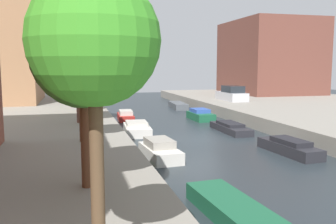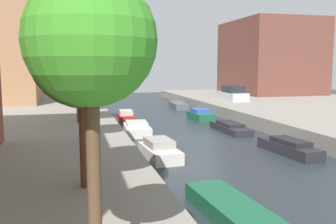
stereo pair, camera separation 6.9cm
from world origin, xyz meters
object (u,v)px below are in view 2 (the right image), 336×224
street_tree_1 (83,56)px  street_tree_2 (79,57)px  moored_boat_left_4 (126,116)px  street_tree_4 (77,60)px  moored_boat_right_2 (289,147)px  moored_boat_left_3 (137,129)px  street_tree_5 (76,62)px  moored_boat_right_5 (178,105)px  moored_boat_left_1 (230,209)px  moored_boat_right_4 (201,115)px  low_block_right (270,57)px  moored_boat_right_3 (230,128)px  street_tree_3 (78,57)px  street_tree_0 (91,43)px  parked_car (232,94)px  moored_boat_left_2 (159,150)px

street_tree_1 → street_tree_2: street_tree_1 is taller
moored_boat_left_4 → street_tree_1: bearing=-101.0°
street_tree_4 → moored_boat_right_2: 17.47m
moored_boat_left_3 → street_tree_1: bearing=-105.7°
street_tree_5 → moored_boat_right_2: 22.18m
moored_boat_right_5 → moored_boat_left_1: bearing=-102.9°
moored_boat_right_4 → moored_boat_right_5: moored_boat_right_4 is taller
low_block_right → moored_boat_right_2: (-14.79, -28.29, -5.44)m
moored_boat_left_3 → moored_boat_right_2: 10.23m
low_block_right → moored_boat_left_1: bearing=-121.1°
street_tree_5 → street_tree_1: bearing=-90.0°
moored_boat_left_1 → moored_boat_right_5: size_ratio=0.90×
street_tree_1 → moored_boat_right_3: street_tree_1 is taller
street_tree_3 → street_tree_4: size_ratio=1.02×
street_tree_2 → street_tree_3: (-0.00, 6.17, 0.18)m
moored_boat_left_3 → moored_boat_right_5: moored_boat_left_3 is taller
street_tree_0 → moored_boat_left_4: bearing=81.1°
low_block_right → street_tree_3: (-25.38, -21.06, -0.59)m
street_tree_3 → moored_boat_left_1: 15.50m
street_tree_5 → moored_boat_right_5: (10.77, 2.88, -4.69)m
low_block_right → street_tree_0: bearing=-123.0°
street_tree_3 → moored_boat_right_4: 12.65m
moored_boat_right_2 → moored_boat_left_1: bearing=-133.0°
parked_car → street_tree_2: bearing=-131.4°
street_tree_1 → street_tree_2: size_ratio=1.05×
street_tree_0 → street_tree_2: street_tree_2 is taller
low_block_right → moored_boat_right_3: bearing=-125.1°
street_tree_2 → moored_boat_right_5: size_ratio=1.15×
street_tree_5 → moored_boat_right_2: bearing=-60.8°
low_block_right → street_tree_1: bearing=-126.6°
street_tree_0 → street_tree_4: 23.91m
street_tree_5 → moored_boat_left_4: 7.58m
street_tree_2 → moored_boat_right_2: 11.62m
street_tree_5 → moored_boat_left_2: 19.13m
street_tree_3 → moored_boat_left_3: 6.15m
street_tree_1 → parked_car: size_ratio=1.19×
moored_boat_left_4 → moored_boat_right_5: moored_boat_left_4 is taller
moored_boat_left_1 → moored_boat_right_3: moored_boat_right_3 is taller
street_tree_0 → moored_boat_left_2: 13.01m
moored_boat_right_3 → moored_boat_right_2: bearing=-87.7°
street_tree_5 → parked_car: street_tree_5 is taller
street_tree_5 → moored_boat_right_5: bearing=15.0°
moored_boat_left_2 → moored_boat_right_5: size_ratio=0.75×
moored_boat_left_1 → moored_boat_right_5: bearing=77.1°
moored_boat_left_4 → street_tree_5: bearing=131.2°
street_tree_1 → moored_boat_left_4: size_ratio=1.57×
low_block_right → street_tree_1: 42.53m
moored_boat_left_4 → moored_boat_right_5: (6.82, 7.39, -0.04)m
street_tree_5 → moored_boat_left_2: street_tree_5 is taller
moored_boat_left_2 → moored_boat_right_3: moored_boat_left_2 is taller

